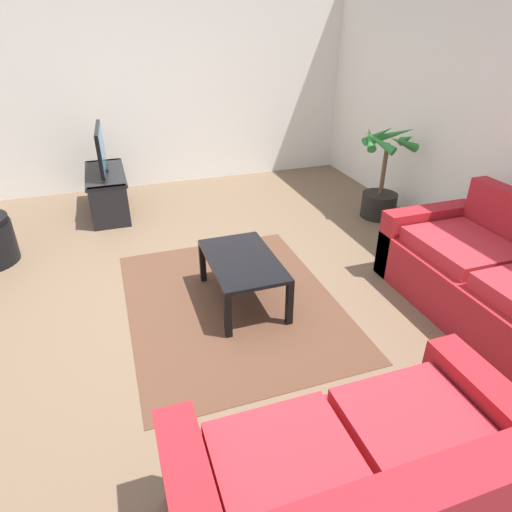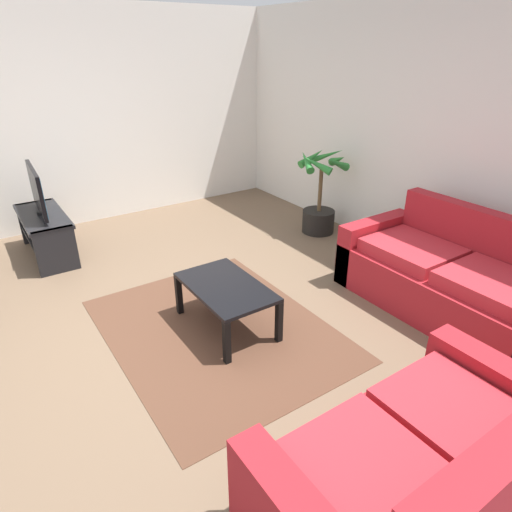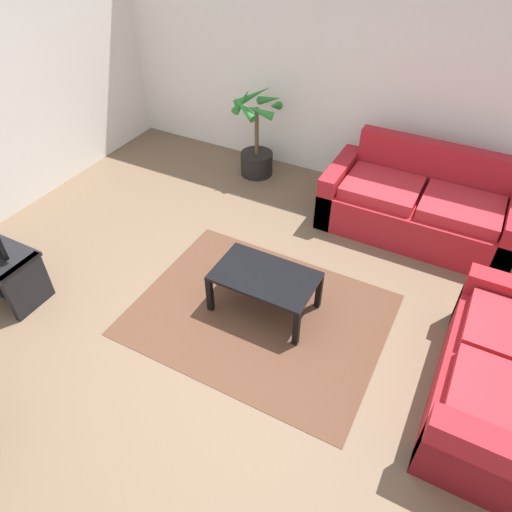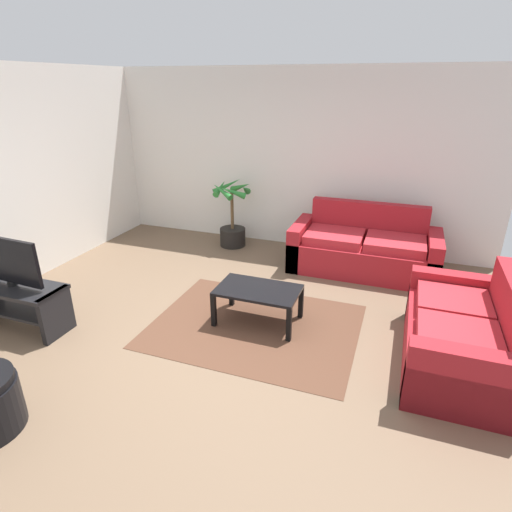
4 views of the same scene
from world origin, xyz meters
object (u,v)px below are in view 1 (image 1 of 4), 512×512
object	(u,v)px
couch_main	(504,289)
potted_palm	(382,183)
tv_stand	(107,186)
coffee_table	(242,265)
couch_loveseat	(363,497)
tv	(101,149)

from	to	relation	value
couch_main	potted_palm	world-z (taller)	potted_palm
couch_main	tv_stand	size ratio (longest dim) A/B	1.80
potted_palm	coffee_table	bearing A→B (deg)	-60.39
couch_loveseat	potted_palm	bearing A→B (deg)	145.98
tv	couch_loveseat	bearing A→B (deg)	11.40
tv	coffee_table	world-z (taller)	tv
couch_loveseat	tv_stand	distance (m)	4.49
tv_stand	couch_loveseat	bearing A→B (deg)	11.44
couch_loveseat	tv_stand	xyz separation A→B (m)	(-4.41, -0.89, 0.03)
couch_main	couch_loveseat	size ratio (longest dim) A/B	1.22
couch_main	tv_stand	xyz separation A→B (m)	(-3.30, -2.78, 0.02)
tv_stand	potted_palm	distance (m)	3.28
tv	coffee_table	distance (m)	2.61
couch_main	potted_palm	distance (m)	2.12
couch_main	coffee_table	world-z (taller)	couch_main
couch_main	tv_stand	bearing A→B (deg)	-139.90
tv	potted_palm	xyz separation A→B (m)	(1.20, 3.05, -0.36)
couch_loveseat	potted_palm	distance (m)	3.87
coffee_table	potted_palm	distance (m)	2.40
tv_stand	tv	bearing A→B (deg)	87.23
couch_main	tv	world-z (taller)	tv
couch_main	couch_loveseat	distance (m)	2.19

